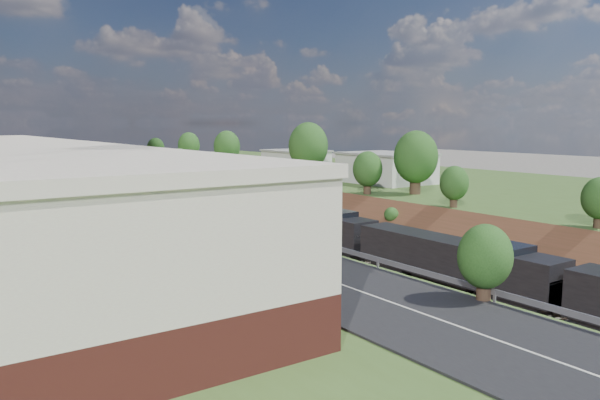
# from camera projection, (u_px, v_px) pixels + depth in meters

# --- Properties ---
(platform_right) EXTENTS (44.00, 180.00, 5.00)m
(platform_right) POSITION_uv_depth(u_px,v_px,m) (394.00, 190.00, 95.86)
(platform_right) COLOR #435F27
(platform_right) RESTS_ON ground
(embankment_left) EXTENTS (10.00, 180.00, 10.00)m
(embankment_left) POSITION_uv_depth(u_px,v_px,m) (131.00, 234.00, 71.24)
(embankment_left) COLOR brown
(embankment_left) RESTS_ON ground
(embankment_right) EXTENTS (10.00, 180.00, 10.00)m
(embankment_right) POSITION_uv_depth(u_px,v_px,m) (282.00, 218.00, 83.71)
(embankment_right) COLOR brown
(embankment_right) RESTS_ON ground
(rail_left_track) EXTENTS (1.58, 180.00, 0.18)m
(rail_left_track) POSITION_uv_depth(u_px,v_px,m) (195.00, 227.00, 75.99)
(rail_left_track) COLOR gray
(rail_left_track) RESTS_ON ground
(rail_right_track) EXTENTS (1.58, 180.00, 0.18)m
(rail_right_track) POSITION_uv_depth(u_px,v_px,m) (230.00, 223.00, 78.94)
(rail_right_track) COLOR gray
(rail_right_track) RESTS_ON ground
(road) EXTENTS (8.00, 180.00, 0.10)m
(road) POSITION_uv_depth(u_px,v_px,m) (92.00, 196.00, 68.03)
(road) COLOR black
(road) RESTS_ON platform_left
(guardrail) EXTENTS (0.10, 171.00, 0.70)m
(guardrail) POSITION_uv_depth(u_px,v_px,m) (127.00, 190.00, 70.13)
(guardrail) COLOR #99999E
(guardrail) RESTS_ON platform_left
(overpass) EXTENTS (24.50, 8.30, 7.40)m
(overpass) POSITION_uv_depth(u_px,v_px,m) (84.00, 163.00, 127.26)
(overpass) COLOR gray
(overpass) RESTS_ON ground
(white_building_near) EXTENTS (9.00, 12.00, 4.00)m
(white_building_near) POSITION_uv_depth(u_px,v_px,m) (386.00, 169.00, 83.38)
(white_building_near) COLOR silver
(white_building_near) RESTS_ON platform_right
(white_building_far) EXTENTS (8.00, 10.00, 3.60)m
(white_building_far) POSITION_uv_depth(u_px,v_px,m) (296.00, 162.00, 101.02)
(white_building_far) COLOR silver
(white_building_far) RESTS_ON platform_right
(tree_right_large) EXTENTS (5.25, 5.25, 7.61)m
(tree_right_large) POSITION_uv_depth(u_px,v_px,m) (416.00, 158.00, 69.63)
(tree_right_large) COLOR #473323
(tree_right_large) RESTS_ON platform_right
(tree_left_crest) EXTENTS (2.45, 2.45, 3.55)m
(tree_left_crest) POSITION_uv_depth(u_px,v_px,m) (326.00, 224.00, 37.34)
(tree_left_crest) COLOR #473323
(tree_left_crest) RESTS_ON platform_left
(freight_train) EXTENTS (3.18, 127.82, 4.72)m
(freight_train) POSITION_uv_depth(u_px,v_px,m) (237.00, 206.00, 77.10)
(freight_train) COLOR black
(freight_train) RESTS_ON ground
(suv) EXTENTS (4.67, 6.18, 1.56)m
(suv) POSITION_uv_depth(u_px,v_px,m) (264.00, 239.00, 38.30)
(suv) COLOR black
(suv) RESTS_ON road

